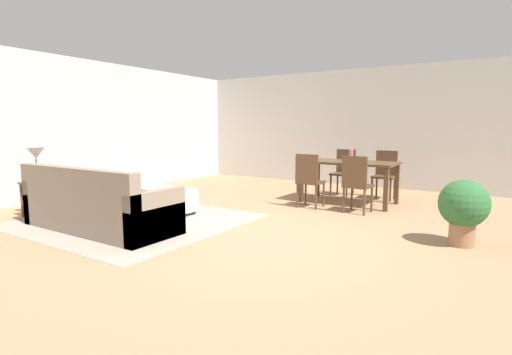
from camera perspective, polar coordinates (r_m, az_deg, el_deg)
name	(u,v)px	position (r m, az deg, el deg)	size (l,w,h in m)	color
ground_plane	(251,235)	(5.05, -0.70, -8.33)	(10.80, 10.80, 0.00)	#9E7A56
wall_back	(371,128)	(9.44, 16.42, 6.93)	(9.00, 0.12, 2.70)	beige
wall_left	(74,128)	(8.51, -24.99, 6.54)	(0.12, 11.00, 2.70)	beige
area_rug	(135,220)	(6.08, -17.25, -5.92)	(3.00, 2.80, 0.01)	gray
couch	(97,208)	(5.65, -22.09, -4.12)	(2.28, 0.86, 0.86)	gray
ottoman_table	(162,199)	(6.42, -13.50, -3.03)	(1.09, 0.50, 0.41)	silver
side_table	(38,189)	(6.84, -29.12, -1.44)	(0.40, 0.40, 0.54)	brown
table_lamp	(36,155)	(6.79, -29.39, 2.92)	(0.26, 0.26, 0.52)	brown
dining_table	(349,167)	(7.22, 13.35, 1.55)	(1.65, 0.85, 0.76)	#513823
dining_chair_near_left	(309,178)	(6.68, 7.71, 0.00)	(0.41, 0.41, 0.92)	#513823
dining_chair_near_right	(356,181)	(6.39, 14.40, -0.50)	(0.42, 0.42, 0.92)	#513823
dining_chair_far_left	(344,169)	(8.13, 12.68, 1.17)	(0.41, 0.41, 0.92)	#513823
dining_chair_far_right	(385,172)	(7.88, 18.26, 0.79)	(0.41, 0.41, 0.92)	#513823
vase_centerpiece	(351,155)	(7.23, 13.63, 3.14)	(0.08, 0.08, 0.21)	#B26659
book_on_ottoman	(167,188)	(6.30, -12.75, -1.45)	(0.26, 0.20, 0.03)	silver
potted_plant	(464,207)	(5.09, 27.96, -3.81)	(0.55, 0.55, 0.77)	#996B4C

